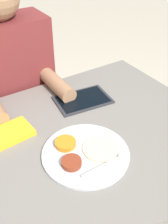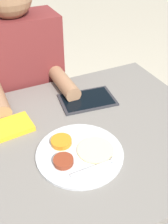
{
  "view_description": "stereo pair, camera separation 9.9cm",
  "coord_description": "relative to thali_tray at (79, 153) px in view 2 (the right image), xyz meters",
  "views": [
    {
      "loc": [
        -0.35,
        -0.62,
        1.39
      ],
      "look_at": [
        0.08,
        0.05,
        0.79
      ],
      "focal_mm": 42.0,
      "sensor_mm": 36.0,
      "label": 1
    },
    {
      "loc": [
        -0.26,
        -0.66,
        1.39
      ],
      "look_at": [
        0.08,
        0.05,
        0.79
      ],
      "focal_mm": 42.0,
      "sensor_mm": 36.0,
      "label": 2
    }
  ],
  "objects": [
    {
      "name": "dining_table",
      "position": [
        0.01,
        0.09,
        -0.37
      ],
      "size": [
        1.12,
        0.82,
        0.73
      ],
      "color": "slate",
      "rests_on": "ground_plane"
    },
    {
      "name": "tablet_device",
      "position": [
        0.17,
        0.28,
        -0.0
      ],
      "size": [
        0.25,
        0.18,
        0.01
      ],
      "color": "#28282D",
      "rests_on": "dining_table"
    },
    {
      "name": "red_notebook",
      "position": [
        -0.2,
        0.23,
        0.0
      ],
      "size": [
        0.21,
        0.13,
        0.02
      ],
      "color": "silver",
      "rests_on": "dining_table"
    },
    {
      "name": "person_diner",
      "position": [
        -0.04,
        0.61,
        -0.16
      ],
      "size": [
        0.4,
        0.44,
        1.22
      ],
      "color": "black",
      "rests_on": "ground_plane"
    },
    {
      "name": "thali_tray",
      "position": [
        0.0,
        0.0,
        0.0
      ],
      "size": [
        0.3,
        0.3,
        0.03
      ],
      "color": "#B7BABF",
      "rests_on": "dining_table"
    }
  ]
}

